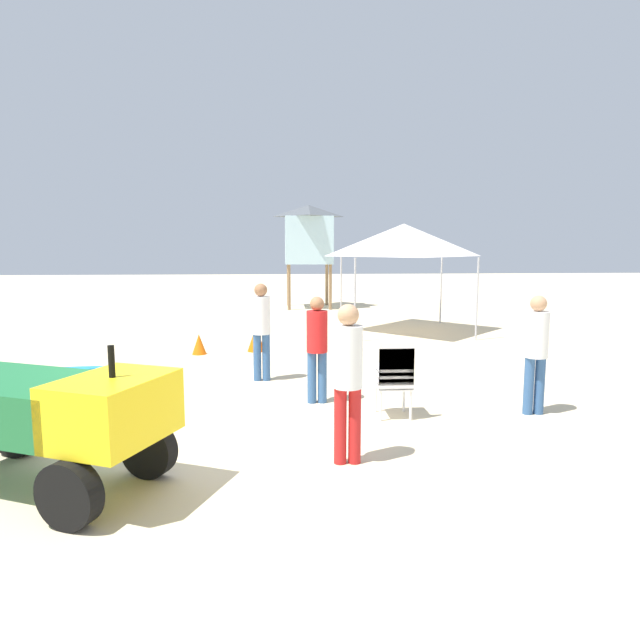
# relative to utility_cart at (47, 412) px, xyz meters

# --- Properties ---
(ground) EXTENTS (80.00, 80.00, 0.00)m
(ground) POSITION_rel_utility_cart_xyz_m (1.46, 1.33, -0.78)
(ground) COLOR beige
(utility_cart) EXTENTS (2.81, 2.11, 1.50)m
(utility_cart) POSITION_rel_utility_cart_xyz_m (0.00, 0.00, 0.00)
(utility_cart) COLOR #1E6B38
(utility_cart) RESTS_ON ground
(stacked_plastic_chairs) EXTENTS (0.48, 0.48, 1.11)m
(stacked_plastic_chairs) POSITION_rel_utility_cart_xyz_m (3.87, 1.96, -0.13)
(stacked_plastic_chairs) COLOR white
(stacked_plastic_chairs) RESTS_ON ground
(surfboard_pile) EXTENTS (2.61, 0.88, 0.48)m
(surfboard_pile) POSITION_rel_utility_cart_xyz_m (-1.68, 3.29, -0.54)
(surfboard_pile) COLOR orange
(surfboard_pile) RESTS_ON ground
(lifeguard_near_left) EXTENTS (0.32, 0.32, 1.71)m
(lifeguard_near_left) POSITION_rel_utility_cart_xyz_m (5.91, 2.01, 0.20)
(lifeguard_near_left) COLOR #33598C
(lifeguard_near_left) RESTS_ON ground
(lifeguard_near_center) EXTENTS (0.32, 0.32, 1.75)m
(lifeguard_near_center) POSITION_rel_utility_cart_xyz_m (1.95, 4.27, 0.22)
(lifeguard_near_center) COLOR #33598C
(lifeguard_near_center) RESTS_ON ground
(lifeguard_near_right) EXTENTS (0.32, 0.32, 1.78)m
(lifeguard_near_right) POSITION_rel_utility_cart_xyz_m (3.02, 0.43, 0.25)
(lifeguard_near_right) COLOR red
(lifeguard_near_right) RESTS_ON ground
(lifeguard_far_right) EXTENTS (0.32, 0.32, 1.64)m
(lifeguard_far_right) POSITION_rel_utility_cart_xyz_m (2.84, 2.80, 0.16)
(lifeguard_far_right) COLOR #33598C
(lifeguard_far_right) RESTS_ON ground
(popup_canopy) EXTENTS (3.18, 3.18, 3.01)m
(popup_canopy) POSITION_rel_utility_cart_xyz_m (5.72, 9.66, 1.78)
(popup_canopy) COLOR #B2B2B7
(popup_canopy) RESTS_ON ground
(lifeguard_tower) EXTENTS (1.98, 1.98, 3.97)m
(lifeguard_tower) POSITION_rel_utility_cart_xyz_m (3.40, 15.89, 2.07)
(lifeguard_tower) COLOR olive
(lifeguard_tower) RESTS_ON ground
(traffic_cone_near) EXTENTS (0.32, 0.32, 0.46)m
(traffic_cone_near) POSITION_rel_utility_cart_xyz_m (0.47, 6.77, -0.56)
(traffic_cone_near) COLOR orange
(traffic_cone_near) RESTS_ON ground
(traffic_cone_far) EXTENTS (0.40, 0.40, 0.58)m
(traffic_cone_far) POSITION_rel_utility_cart_xyz_m (1.73, 7.04, -0.50)
(traffic_cone_far) COLOR orange
(traffic_cone_far) RESTS_ON ground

